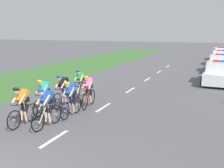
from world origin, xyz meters
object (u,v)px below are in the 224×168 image
Objects in this scene: cyclist_lead at (22,105)px; cyclist_second at (46,107)px; police_car_second at (220,64)px; police_car_third at (221,59)px; cyclist_third at (44,96)px; police_car_nearest at (219,74)px; police_car_furthest at (221,55)px; cyclist_sixth at (88,91)px; cyclist_seventh at (80,83)px; cyclist_fifth at (63,90)px; cyclist_fourth at (71,98)px.

cyclist_second is (0.95, 0.18, 0.00)m from cyclist_lead.
police_car_third is (0.00, 5.02, 0.00)m from police_car_second.
police_car_nearest reaches higher than cyclist_third.
police_car_nearest is 0.98× the size of police_car_furthest.
cyclist_seventh is at bearing 129.36° from cyclist_sixth.
police_car_second is at bearing 64.88° from cyclist_fifth.
cyclist_fourth is 11.42m from police_car_nearest.
cyclist_third is 12.15m from police_car_nearest.
cyclist_sixth is at bearing -106.22° from police_car_third.
cyclist_second and cyclist_sixth have the same top height.
cyclist_seventh is (0.03, 3.14, 0.00)m from cyclist_third.
cyclist_second is at bearing -108.60° from police_car_second.
police_car_third reaches higher than cyclist_seventh.
cyclist_second and cyclist_seventh have the same top height.
cyclist_lead is 1.00× the size of cyclist_third.
cyclist_second is at bearing -96.13° from cyclist_fourth.
cyclist_third is at bearing -176.36° from cyclist_fourth.
cyclist_lead is 1.00× the size of cyclist_second.
cyclist_seventh is at bearing -111.21° from police_car_third.
cyclist_fifth is at bearing -105.36° from police_car_furthest.
police_car_nearest reaches higher than cyclist_lead.
cyclist_third is 1.00× the size of cyclist_seventh.
cyclist_fourth is (0.16, 1.46, 0.00)m from cyclist_second.
cyclist_second is at bearing -93.56° from cyclist_sixth.
police_car_second reaches higher than cyclist_seventh.
cyclist_third is 0.39× the size of police_car_second.
police_car_furthest is at bearing 74.64° from cyclist_fifth.
cyclist_second is 1.00× the size of cyclist_fifth.
cyclist_seventh is at bearing -118.56° from police_car_second.
cyclist_seventh is (-1.07, 4.52, 0.00)m from cyclist_second.
cyclist_fifth is 1.00× the size of cyclist_sixth.
cyclist_lead is 3.36m from cyclist_sixth.
police_car_second is (5.72, 17.00, -0.11)m from cyclist_second.
police_car_third is (6.67, 22.20, -0.11)m from cyclist_lead.
police_car_furthest is (6.71, 24.44, -0.11)m from cyclist_fifth.
cyclist_sixth is at bearing 86.44° from cyclist_second.
police_car_third reaches higher than cyclist_lead.
cyclist_lead is 28.10m from police_car_furthest.
police_car_nearest reaches higher than cyclist_seventh.
cyclist_second is at bearing -69.79° from cyclist_fifth.
cyclist_second is 2.86m from cyclist_fifth.
cyclist_second is 4.65m from cyclist_seventh.
cyclist_third is at bearing -128.56° from cyclist_sixth.
police_car_nearest is (6.67, 11.60, -0.11)m from cyclist_lead.
cyclist_fourth is 0.38× the size of police_car_furthest.
cyclist_lead is 0.96m from cyclist_second.
police_car_second is 0.98× the size of police_car_furthest.
cyclist_fifth is 20.47m from police_car_third.
cyclist_fifth and cyclist_sixth have the same top height.
cyclist_third and cyclist_seventh have the same top height.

